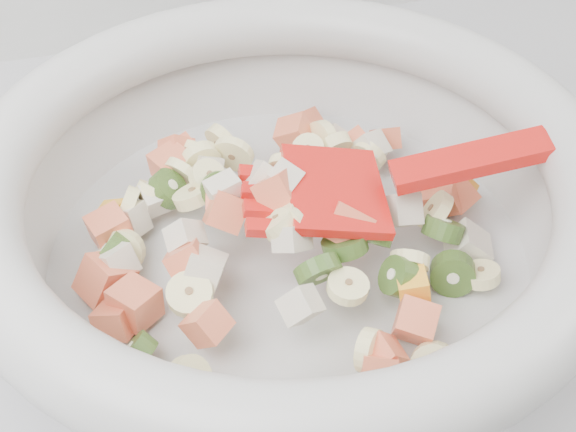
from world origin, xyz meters
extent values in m
cylinder|color=beige|center=(0.13, 1.42, 0.91)|extent=(0.31, 0.31, 0.02)
torus|color=beige|center=(0.13, 1.42, 0.98)|extent=(0.38, 0.38, 0.04)
cylinder|color=#FFFCAA|center=(0.10, 1.50, 0.94)|extent=(0.03, 0.02, 0.04)
cylinder|color=#FFFCAA|center=(0.08, 1.46, 0.95)|extent=(0.04, 0.04, 0.02)
cylinder|color=#FFFCAA|center=(0.19, 1.48, 0.94)|extent=(0.03, 0.02, 0.03)
cylinder|color=#FFFCAA|center=(0.14, 1.45, 0.96)|extent=(0.03, 0.03, 0.03)
cylinder|color=#FFFCAA|center=(0.12, 1.49, 0.94)|extent=(0.04, 0.03, 0.04)
cylinder|color=#FFFCAA|center=(0.12, 1.52, 0.93)|extent=(0.03, 0.03, 0.03)
cylinder|color=#FFFCAA|center=(0.09, 1.46, 0.95)|extent=(0.03, 0.03, 0.02)
cylinder|color=#FFFCAA|center=(0.17, 1.48, 0.95)|extent=(0.03, 0.03, 0.02)
cylinder|color=#FFFCAA|center=(0.06, 1.47, 0.94)|extent=(0.02, 0.03, 0.03)
cylinder|color=#FFFCAA|center=(0.09, 1.52, 0.93)|extent=(0.03, 0.02, 0.04)
cylinder|color=#FFFCAA|center=(0.18, 1.31, 0.92)|extent=(0.03, 0.03, 0.03)
cylinder|color=#FFFCAA|center=(0.03, 1.44, 0.93)|extent=(0.04, 0.02, 0.04)
cylinder|color=#FFFCAA|center=(0.07, 1.38, 0.94)|extent=(0.04, 0.04, 0.02)
cylinder|color=#FFFCAA|center=(0.02, 1.42, 0.93)|extent=(0.03, 0.03, 0.01)
cylinder|color=#FFFCAA|center=(0.13, 1.39, 0.96)|extent=(0.02, 0.03, 0.03)
cylinder|color=#FFFCAA|center=(0.21, 1.47, 0.94)|extent=(0.03, 0.03, 0.02)
cylinder|color=#FFFCAA|center=(0.08, 1.49, 0.94)|extent=(0.03, 0.03, 0.04)
cylinder|color=#FFFCAA|center=(0.18, 1.50, 0.94)|extent=(0.02, 0.04, 0.04)
cylinder|color=#FFFCAA|center=(0.15, 1.35, 0.95)|extent=(0.03, 0.03, 0.01)
cylinder|color=#FFFCAA|center=(0.06, 1.33, 0.93)|extent=(0.03, 0.03, 0.03)
cylinder|color=#FFFCAA|center=(0.04, 1.47, 0.94)|extent=(0.02, 0.03, 0.03)
cylinder|color=#FFFCAA|center=(0.19, 1.37, 0.94)|extent=(0.03, 0.03, 0.03)
cylinder|color=#FFFCAA|center=(0.22, 1.40, 0.94)|extent=(0.03, 0.04, 0.03)
cylinder|color=#FFFCAA|center=(0.24, 1.36, 0.93)|extent=(0.03, 0.03, 0.01)
cylinder|color=#FFFCAA|center=(0.15, 1.32, 0.93)|extent=(0.03, 0.03, 0.03)
cylinder|color=#FFFCAA|center=(0.12, 1.40, 0.96)|extent=(0.03, 0.03, 0.03)
cube|color=#E87F49|center=(0.15, 1.31, 0.93)|extent=(0.03, 0.03, 0.03)
cube|color=#E87F49|center=(0.18, 1.33, 0.93)|extent=(0.03, 0.03, 0.03)
cube|color=#E87F49|center=(0.18, 1.53, 0.93)|extent=(0.03, 0.03, 0.03)
cube|color=#E87F49|center=(0.20, 1.49, 0.93)|extent=(0.03, 0.03, 0.03)
cube|color=#E87F49|center=(0.08, 1.50, 0.94)|extent=(0.03, 0.03, 0.02)
cube|color=#E87F49|center=(0.03, 1.45, 0.94)|extent=(0.03, 0.03, 0.02)
cube|color=#E87F49|center=(0.16, 1.32, 0.93)|extent=(0.03, 0.02, 0.03)
cube|color=#E87F49|center=(0.07, 1.40, 0.95)|extent=(0.03, 0.03, 0.03)
cube|color=#E87F49|center=(0.04, 1.39, 0.93)|extent=(0.03, 0.03, 0.02)
cube|color=#E87F49|center=(0.07, 1.36, 0.94)|extent=(0.03, 0.03, 0.03)
cube|color=#E87F49|center=(0.13, 1.42, 0.97)|extent=(0.03, 0.03, 0.03)
cube|color=#E87F49|center=(0.08, 1.52, 0.93)|extent=(0.03, 0.03, 0.03)
cube|color=#E87F49|center=(0.25, 1.42, 0.93)|extent=(0.03, 0.03, 0.03)
cube|color=#E87F49|center=(0.02, 1.42, 0.93)|extent=(0.04, 0.04, 0.04)
cube|color=#E87F49|center=(0.10, 1.43, 0.95)|extent=(0.03, 0.03, 0.03)
cube|color=#E87F49|center=(0.17, 1.51, 0.94)|extent=(0.03, 0.03, 0.03)
cube|color=#E87F49|center=(0.02, 1.39, 0.93)|extent=(0.03, 0.03, 0.03)
cube|color=#E87F49|center=(0.09, 1.51, 0.93)|extent=(0.03, 0.03, 0.03)
cube|color=#E87F49|center=(0.16, 1.39, 0.95)|extent=(0.04, 0.04, 0.04)
cube|color=#E87F49|center=(0.10, 1.44, 0.95)|extent=(0.03, 0.03, 0.03)
cube|color=#E87F49|center=(0.24, 1.42, 0.93)|extent=(0.03, 0.03, 0.03)
cube|color=#E87F49|center=(0.23, 1.49, 0.93)|extent=(0.02, 0.02, 0.02)
cylinder|color=#61A035|center=(0.18, 1.36, 0.94)|extent=(0.03, 0.03, 0.03)
cylinder|color=#61A035|center=(0.10, 1.45, 0.95)|extent=(0.03, 0.03, 0.03)
cylinder|color=#61A035|center=(0.07, 1.47, 0.94)|extent=(0.03, 0.04, 0.03)
cylinder|color=#61A035|center=(0.22, 1.39, 0.94)|extent=(0.04, 0.04, 0.02)
cylinder|color=#61A035|center=(0.22, 1.36, 0.93)|extent=(0.03, 0.03, 0.04)
cylinder|color=#61A035|center=(0.14, 1.37, 0.95)|extent=(0.04, 0.02, 0.04)
cylinder|color=#61A035|center=(0.16, 1.38, 0.95)|extent=(0.04, 0.04, 0.02)
cylinder|color=#61A035|center=(0.18, 1.39, 0.95)|extent=(0.03, 0.03, 0.03)
cylinder|color=#61A035|center=(0.03, 1.36, 0.93)|extent=(0.03, 0.03, 0.03)
cylinder|color=#61A035|center=(0.03, 1.43, 0.93)|extent=(0.03, 0.04, 0.03)
cube|color=beige|center=(0.13, 1.42, 0.97)|extent=(0.03, 0.03, 0.02)
cube|color=beige|center=(0.19, 1.51, 0.93)|extent=(0.02, 0.03, 0.03)
cube|color=beige|center=(0.04, 1.46, 0.93)|extent=(0.03, 0.03, 0.03)
cube|color=beige|center=(0.12, 1.35, 0.95)|extent=(0.03, 0.02, 0.03)
cube|color=beige|center=(0.06, 1.47, 0.94)|extent=(0.02, 0.02, 0.02)
cube|color=beige|center=(0.13, 1.39, 0.96)|extent=(0.03, 0.03, 0.03)
cube|color=beige|center=(0.24, 1.44, 0.93)|extent=(0.03, 0.03, 0.02)
cube|color=beige|center=(0.20, 1.40, 0.95)|extent=(0.02, 0.03, 0.03)
cube|color=beige|center=(0.24, 1.38, 0.93)|extent=(0.04, 0.03, 0.03)
cube|color=beige|center=(0.10, 1.44, 0.96)|extent=(0.02, 0.02, 0.02)
cube|color=beige|center=(0.08, 1.39, 0.95)|extent=(0.03, 0.03, 0.03)
cube|color=beige|center=(0.10, 1.48, 0.94)|extent=(0.02, 0.03, 0.03)
cube|color=beige|center=(0.12, 1.44, 0.96)|extent=(0.03, 0.03, 0.03)
cube|color=beige|center=(0.07, 1.42, 0.95)|extent=(0.03, 0.02, 0.03)
cube|color=beige|center=(0.03, 1.42, 0.94)|extent=(0.03, 0.03, 0.02)
cube|color=beige|center=(0.21, 1.48, 0.94)|extent=(0.03, 0.03, 0.03)
cube|color=yellow|center=(0.03, 1.47, 0.93)|extent=(0.03, 0.03, 0.02)
cube|color=yellow|center=(0.26, 1.43, 0.93)|extent=(0.03, 0.03, 0.03)
cube|color=yellow|center=(0.19, 1.35, 0.94)|extent=(0.02, 0.02, 0.02)
cube|color=red|center=(0.16, 1.41, 0.97)|extent=(0.07, 0.08, 0.02)
cube|color=red|center=(0.13, 1.44, 0.96)|extent=(0.03, 0.01, 0.01)
cube|color=red|center=(0.12, 1.43, 0.96)|extent=(0.03, 0.01, 0.01)
cube|color=red|center=(0.12, 1.41, 0.96)|extent=(0.03, 0.01, 0.01)
cube|color=red|center=(0.12, 1.40, 0.96)|extent=(0.03, 0.01, 0.01)
cube|color=red|center=(0.30, 1.39, 0.99)|extent=(0.21, 0.06, 0.05)
camera|label=1|loc=(0.03, 1.08, 1.27)|focal=50.00mm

